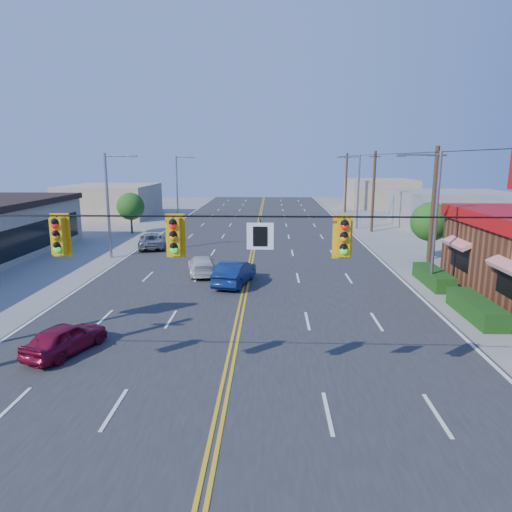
{
  "coord_description": "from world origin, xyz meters",
  "views": [
    {
      "loc": [
        1.51,
        -12.5,
        7.54
      ],
      "look_at": [
        0.66,
        12.63,
        2.2
      ],
      "focal_mm": 32.0,
      "sensor_mm": 36.0,
      "label": 1
    }
  ],
  "objects_px": {
    "car_silver": "(152,241)",
    "car_magenta": "(66,339)",
    "signal_span": "(213,256)",
    "car_blue": "(235,273)",
    "car_white": "(202,266)"
  },
  "relations": [
    {
      "from": "car_magenta",
      "to": "car_blue",
      "type": "bearing_deg",
      "value": -99.0
    },
    {
      "from": "car_magenta",
      "to": "car_silver",
      "type": "distance_m",
      "value": 21.82
    },
    {
      "from": "signal_span",
      "to": "car_magenta",
      "type": "relative_size",
      "value": 6.77
    },
    {
      "from": "signal_span",
      "to": "car_silver",
      "type": "distance_m",
      "value": 27.51
    },
    {
      "from": "car_magenta",
      "to": "car_white",
      "type": "bearing_deg",
      "value": -84.62
    },
    {
      "from": "signal_span",
      "to": "car_white",
      "type": "distance_m",
      "value": 17.6
    },
    {
      "from": "signal_span",
      "to": "car_blue",
      "type": "height_order",
      "value": "signal_span"
    },
    {
      "from": "car_silver",
      "to": "car_magenta",
      "type": "bearing_deg",
      "value": 82.27
    },
    {
      "from": "car_white",
      "to": "car_silver",
      "type": "distance_m",
      "value": 10.6
    },
    {
      "from": "car_blue",
      "to": "car_silver",
      "type": "height_order",
      "value": "car_blue"
    },
    {
      "from": "car_magenta",
      "to": "signal_span",
      "type": "bearing_deg",
      "value": 168.27
    },
    {
      "from": "signal_span",
      "to": "car_white",
      "type": "height_order",
      "value": "signal_span"
    },
    {
      "from": "car_silver",
      "to": "car_white",
      "type": "bearing_deg",
      "value": 108.81
    },
    {
      "from": "car_blue",
      "to": "car_white",
      "type": "distance_m",
      "value": 3.42
    },
    {
      "from": "car_blue",
      "to": "car_white",
      "type": "xyz_separation_m",
      "value": [
        -2.38,
        2.45,
        -0.12
      ]
    }
  ]
}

